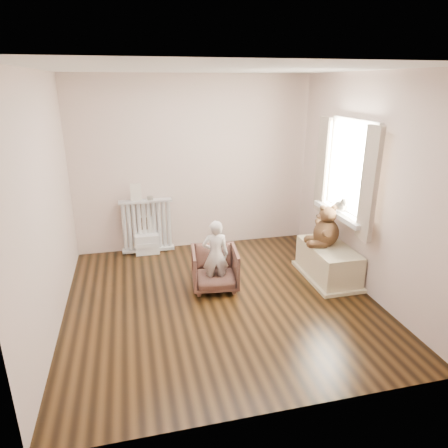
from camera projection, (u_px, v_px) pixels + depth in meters
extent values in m
cube|color=black|center=(221.00, 300.00, 4.81)|extent=(3.60, 3.60, 0.01)
cube|color=white|center=(220.00, 69.00, 3.94)|extent=(3.60, 3.60, 0.01)
cube|color=beige|center=(194.00, 165.00, 6.02)|extent=(3.60, 0.02, 2.60)
cube|color=beige|center=(279.00, 264.00, 2.73)|extent=(3.60, 0.02, 2.60)
cube|color=beige|center=(45.00, 207.00, 3.98)|extent=(0.02, 3.60, 2.60)
cube|color=beige|center=(367.00, 186.00, 4.77)|extent=(0.02, 3.60, 2.60)
cube|color=white|center=(352.00, 169.00, 4.99)|extent=(0.03, 0.90, 1.10)
cube|color=silver|center=(341.00, 214.00, 5.16)|extent=(0.22, 1.10, 0.06)
cube|color=#B6A791|center=(369.00, 185.00, 4.46)|extent=(0.06, 0.26, 1.30)
cube|color=#B6A791|center=(322.00, 165.00, 5.50)|extent=(0.06, 0.26, 1.30)
cube|color=silver|center=(147.00, 228.00, 6.05)|extent=(0.78, 0.15, 0.83)
cube|color=beige|center=(136.00, 192.00, 5.83)|extent=(0.16, 0.01, 0.26)
cylinder|color=#A59E8C|center=(150.00, 198.00, 5.91)|extent=(0.09, 0.09, 0.05)
cube|color=silver|center=(147.00, 236.00, 6.06)|extent=(0.35, 0.25, 0.56)
imported|color=brown|center=(215.00, 269.00, 5.02)|extent=(0.62, 0.63, 0.52)
imported|color=white|center=(215.00, 255.00, 4.90)|extent=(0.35, 0.25, 0.90)
cube|color=beige|center=(328.00, 264.00, 5.29)|extent=(0.51, 0.95, 0.45)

